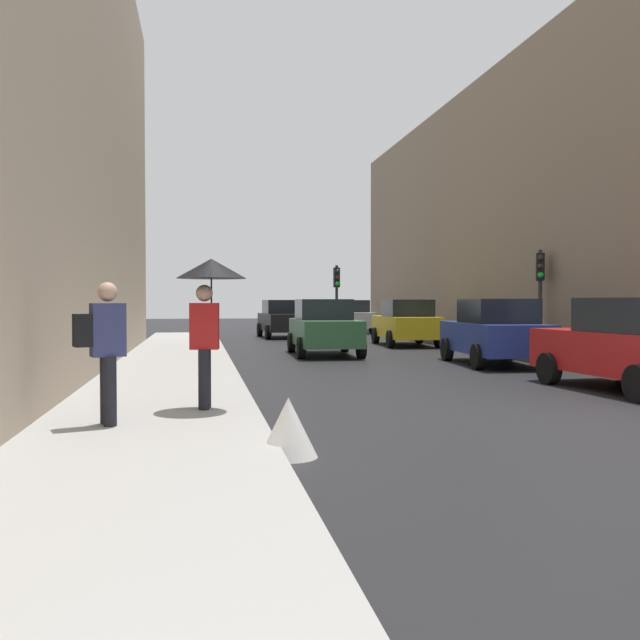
# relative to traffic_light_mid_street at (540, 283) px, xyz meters

# --- Properties ---
(ground_plane) EXTENTS (120.00, 120.00, 0.00)m
(ground_plane) POSITION_rel_traffic_light_mid_street_xyz_m (-4.56, -10.84, -2.25)
(ground_plane) COLOR black
(sidewalk_kerb) EXTENTS (2.91, 40.00, 0.16)m
(sidewalk_kerb) POSITION_rel_traffic_light_mid_street_xyz_m (-10.89, -4.84, -2.17)
(sidewalk_kerb) COLOR #A8A5A0
(sidewalk_kerb) RESTS_ON ground
(building_facade_right) EXTENTS (12.00, 31.44, 10.24)m
(building_facade_right) POSITION_rel_traffic_light_mid_street_xyz_m (6.31, 6.57, 2.87)
(building_facade_right) COLOR gray
(building_facade_right) RESTS_ON ground
(traffic_light_mid_street) EXTENTS (0.34, 0.45, 3.27)m
(traffic_light_mid_street) POSITION_rel_traffic_light_mid_street_xyz_m (0.00, 0.00, 0.00)
(traffic_light_mid_street) COLOR #2D2D2D
(traffic_light_mid_street) RESTS_ON ground
(traffic_light_far_median) EXTENTS (0.24, 0.43, 3.23)m
(traffic_light_far_median) POSITION_rel_traffic_light_mid_street_xyz_m (-4.44, 9.38, -0.02)
(traffic_light_far_median) COLOR #2D2D2D
(traffic_light_far_median) RESTS_ON ground
(car_yellow_taxi) EXTENTS (2.18, 4.28, 1.76)m
(car_yellow_taxi) POSITION_rel_traffic_light_mid_street_xyz_m (-2.44, 5.88, -1.38)
(car_yellow_taxi) COLOR yellow
(car_yellow_taxi) RESTS_ON ground
(car_red_sedan) EXTENTS (2.24, 4.31, 1.76)m
(car_red_sedan) POSITION_rel_traffic_light_mid_street_xyz_m (-2.22, -7.88, -1.38)
(car_red_sedan) COLOR red
(car_red_sedan) RESTS_ON ground
(car_white_compact) EXTENTS (2.19, 4.29, 1.76)m
(car_white_compact) POSITION_rel_traffic_light_mid_street_xyz_m (-2.25, 16.81, -1.38)
(car_white_compact) COLOR silver
(car_white_compact) RESTS_ON ground
(car_blue_van) EXTENTS (2.26, 4.32, 1.76)m
(car_blue_van) POSITION_rel_traffic_light_mid_street_xyz_m (-2.46, -2.24, -1.38)
(car_blue_van) COLOR navy
(car_blue_van) RESTS_ON ground
(car_dark_suv) EXTENTS (2.19, 4.29, 1.76)m
(car_dark_suv) POSITION_rel_traffic_light_mid_street_xyz_m (-6.39, 12.58, -1.38)
(car_dark_suv) COLOR black
(car_dark_suv) RESTS_ON ground
(car_green_estate) EXTENTS (2.11, 4.25, 1.76)m
(car_green_estate) POSITION_rel_traffic_light_mid_street_xyz_m (-6.36, 1.85, -1.38)
(car_green_estate) COLOR #2D6038
(car_green_estate) RESTS_ON ground
(pedestrian_with_umbrella) EXTENTS (1.00, 1.00, 2.14)m
(pedestrian_with_umbrella) POSITION_rel_traffic_light_mid_street_xyz_m (-10.13, -9.65, -0.41)
(pedestrian_with_umbrella) COLOR black
(pedestrian_with_umbrella) RESTS_ON sidewalk_kerb
(pedestrian_with_grey_backpack) EXTENTS (0.65, 0.45, 1.77)m
(pedestrian_with_grey_backpack) POSITION_rel_traffic_light_mid_street_xyz_m (-11.43, -10.77, -1.09)
(pedestrian_with_grey_backpack) COLOR black
(pedestrian_with_grey_backpack) RESTS_ON sidewalk_kerb
(warning_sign_triangle) EXTENTS (0.64, 0.64, 0.65)m
(warning_sign_triangle) POSITION_rel_traffic_light_mid_street_xyz_m (-9.32, -12.21, -1.93)
(warning_sign_triangle) COLOR silver
(warning_sign_triangle) RESTS_ON ground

